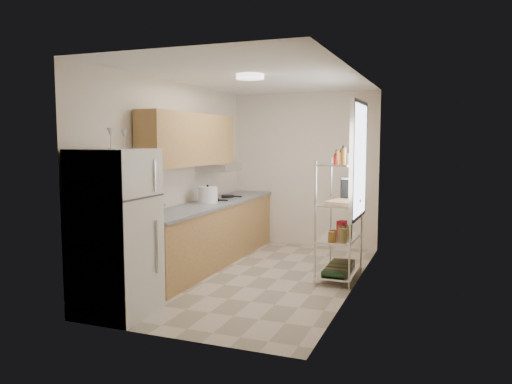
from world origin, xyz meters
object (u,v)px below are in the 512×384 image
rice_cooker (208,195)px  cutting_board (343,202)px  frying_pan_large (211,200)px  espresso_machine (347,188)px  refrigerator (116,233)px

rice_cooker → cutting_board: bearing=-4.9°
rice_cooker → frying_pan_large: size_ratio=1.21×
frying_pan_large → espresso_machine: 2.02m
frying_pan_large → cutting_board: 2.06m
espresso_machine → rice_cooker: bearing=172.8°
rice_cooker → cutting_board: 2.00m
rice_cooker → refrigerator: bearing=-88.2°
rice_cooker → cutting_board: (1.99, -0.17, 0.01)m
frying_pan_large → espresso_machine: size_ratio=0.79×
frying_pan_large → cutting_board: bearing=-6.5°
rice_cooker → espresso_machine: 1.99m
rice_cooker → espresso_machine: size_ratio=0.96×
frying_pan_large → refrigerator: bearing=-84.0°
refrigerator → frying_pan_large: bearing=92.5°
cutting_board → espresso_machine: (-0.02, 0.40, 0.13)m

